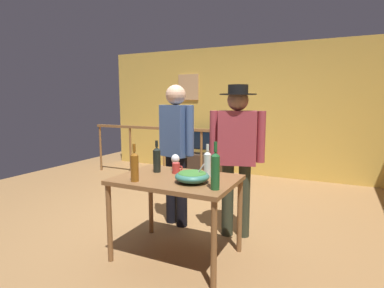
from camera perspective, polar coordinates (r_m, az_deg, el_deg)
ground_plane at (r=3.97m, az=-2.35°, el=-14.09°), size 8.05×8.05×0.00m
back_wall at (r=6.32m, az=9.68°, el=6.09°), size 6.20×0.10×2.58m
framed_picture at (r=6.71m, az=-0.67°, el=10.56°), size 0.47×0.03×0.55m
stair_railing at (r=5.65m, az=-0.63°, el=-0.31°), size 3.25×0.10×1.05m
tv_console at (r=6.40m, az=1.65°, el=-3.61°), size 0.90×0.40×0.40m
flat_screen_tv at (r=6.29m, az=1.55°, el=0.62°), size 0.65×0.12×0.48m
serving_table at (r=2.92m, az=-2.94°, el=-7.97°), size 1.12×0.78×0.78m
salad_bowl at (r=2.71m, az=0.03°, el=-5.96°), size 0.31×0.31×0.18m
wine_glass at (r=3.17m, az=-3.12°, el=-2.89°), size 0.09×0.09×0.17m
wine_bottle_dark at (r=3.10m, az=-6.57°, el=-2.79°), size 0.08×0.08×0.32m
wine_bottle_clear at (r=2.94m, az=2.90°, el=-3.53°), size 0.07×0.07×0.31m
wine_bottle_green at (r=2.49m, az=4.36°, el=-4.85°), size 0.07×0.07×0.39m
wine_bottle_amber at (r=2.78m, az=-10.66°, el=-4.04°), size 0.07×0.07×0.34m
mug_red at (r=3.05m, az=-2.96°, el=-4.50°), size 0.11×0.08×0.10m
person_standing_left at (r=3.62m, az=-2.99°, el=-0.04°), size 0.51×0.30×1.68m
person_standing_right at (r=3.34m, az=8.36°, el=-0.69°), size 0.57×0.39×1.67m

